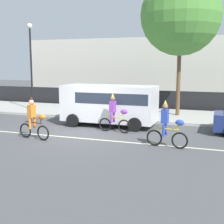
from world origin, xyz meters
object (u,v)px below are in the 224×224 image
Objects in this scene: parade_cyclist_cobalt at (167,127)px; street_lamp_post at (31,54)px; parade_cyclist_purple at (115,115)px; parade_cyclist_orange at (34,121)px; parked_van_white at (111,102)px.

street_lamp_post reaches higher than parade_cyclist_cobalt.
parade_cyclist_purple is 3.48m from parade_cyclist_cobalt.
parade_cyclist_purple is at bearing 40.73° from parade_cyclist_orange.
parked_van_white is at bearing -22.40° from street_lamp_post.
parked_van_white is at bearing 136.76° from parade_cyclist_cobalt.
parked_van_white is at bearing 116.57° from parade_cyclist_purple.
street_lamp_post is at bearing 149.19° from parade_cyclist_cobalt.
street_lamp_post is at bearing 150.38° from parade_cyclist_purple.
parade_cyclist_purple is 0.38× the size of parked_van_white.
parade_cyclist_orange is at bearing -56.00° from street_lamp_post.
parade_cyclist_cobalt is at bearing -43.24° from parked_van_white.
parked_van_white reaches higher than parade_cyclist_cobalt.
parade_cyclist_cobalt is 12.52m from street_lamp_post.
parade_cyclist_orange is at bearing -139.27° from parade_cyclist_purple.
street_lamp_post reaches higher than parade_cyclist_purple.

